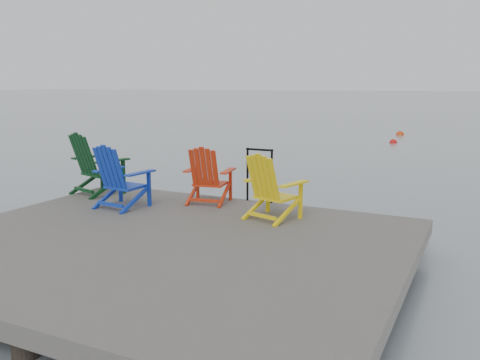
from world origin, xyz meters
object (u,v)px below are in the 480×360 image
at_px(chair_blue, 119,176).
at_px(buoy_a, 393,143).
at_px(buoy_b, 400,135).
at_px(handrail, 259,170).
at_px(chair_yellow, 271,187).
at_px(chair_red, 208,175).
at_px(chair_green, 95,164).

relative_size(chair_blue, buoy_a, 3.14).
bearing_deg(buoy_a, buoy_b, 94.74).
relative_size(handrail, buoy_b, 2.29).
bearing_deg(handrail, buoy_a, 90.95).
distance_m(buoy_a, buoy_b, 3.72).
bearing_deg(chair_yellow, buoy_a, 108.35).
height_order(chair_red, chair_yellow, chair_yellow).
xyz_separation_m(chair_red, buoy_a, (0.48, 14.95, -0.97)).
bearing_deg(handrail, buoy_b, 91.72).
bearing_deg(chair_green, chair_red, 22.43).
distance_m(chair_blue, chair_red, 1.42).
bearing_deg(chair_green, handrail, 29.79).
relative_size(chair_red, chair_yellow, 0.98).
distance_m(chair_red, buoy_a, 14.99).
height_order(chair_blue, buoy_a, chair_blue).
relative_size(chair_blue, chair_red, 1.07).
xyz_separation_m(chair_green, chair_red, (2.17, 0.26, -0.08)).
xyz_separation_m(handrail, buoy_a, (-0.24, 14.48, -1.04)).
xyz_separation_m(chair_red, chair_yellow, (1.33, -0.49, 0.01)).
xyz_separation_m(chair_yellow, buoy_a, (-0.85, 15.44, -0.99)).
distance_m(chair_green, chair_yellow, 3.51).
xyz_separation_m(handrail, chair_red, (-0.72, -0.47, -0.07)).
height_order(handrail, buoy_b, handrail).
bearing_deg(chair_green, buoy_a, 95.62).
bearing_deg(buoy_b, chair_red, -90.53).
height_order(chair_yellow, buoy_a, chair_yellow).
bearing_deg(buoy_b, handrail, -88.28).
height_order(handrail, chair_green, chair_green).
bearing_deg(chair_green, chair_blue, -15.05).
distance_m(handrail, chair_blue, 2.28).
bearing_deg(buoy_a, handrail, -89.05).
distance_m(chair_red, chair_yellow, 1.42).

